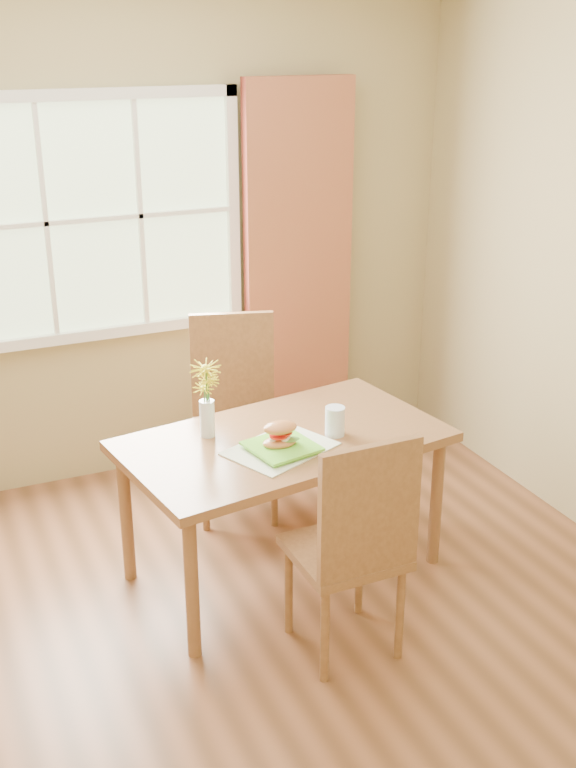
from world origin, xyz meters
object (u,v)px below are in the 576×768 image
Objects in this scene: chair_near at (355,540)px; flower_vase at (206,391)px; dining_table at (283,451)px; water_glass at (335,422)px; chair_far at (234,405)px; croissant_sandwich at (280,435)px.

flower_vase is at bearing 109.34° from chair_near.
dining_table is 0.71m from chair_near.
water_glass is (0.22, 0.63, 0.21)m from chair_near.
chair_near is at bearing -109.37° from water_glass.
water_glass reaches higher than dining_table.
water_glass is at bearing -59.41° from chair_far.
chair_far reaches higher than chair_near.
chair_far is 0.83m from water_glass.
croissant_sandwich reaches higher than dining_table.
chair_far is 2.99× the size of flower_vase.
croissant_sandwich is 0.30m from water_glass.
water_glass is (0.29, 0.05, -0.01)m from croissant_sandwich.
chair_far reaches higher than water_glass.
flower_vase is at bearing -104.71° from chair_far.
croissant_sandwich is at bearing -170.52° from water_glass.
chair_far is 0.74m from flower_vase.
water_glass is at bearing -27.31° from dining_table.
chair_near reaches higher than croissant_sandwich.
flower_vase reaches higher than water_glass.
dining_table is at bearing -75.65° from chair_far.
flower_vase reaches higher than croissant_sandwich.
chair_near reaches higher than dining_table.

